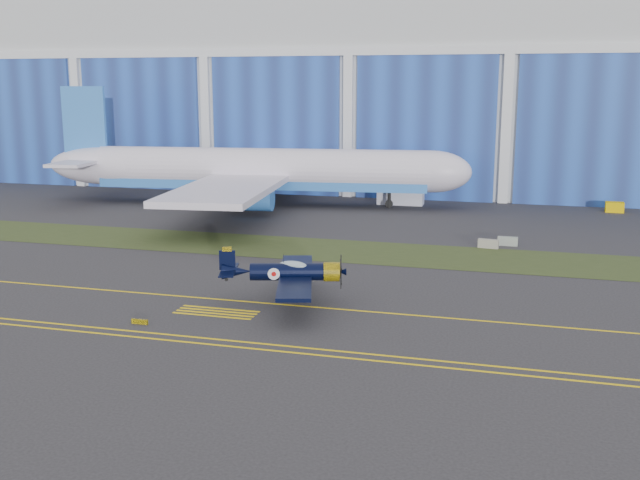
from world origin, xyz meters
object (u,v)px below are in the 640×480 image
(shipping_container, at_px, (401,195))
(tug, at_px, (615,207))
(jetliner, at_px, (261,124))
(warbird, at_px, (288,272))

(shipping_container, height_order, tug, shipping_container)
(jetliner, xyz_separation_m, tug, (45.62, 6.27, -10.23))
(warbird, relative_size, shipping_container, 2.44)
(jetliner, distance_m, shipping_container, 21.15)
(shipping_container, bearing_deg, jetliner, -165.29)
(shipping_container, bearing_deg, tug, 0.72)
(jetliner, relative_size, tug, 30.51)
(jetliner, height_order, tug, jetliner)
(warbird, bearing_deg, tug, 44.96)
(jetliner, relative_size, shipping_container, 11.01)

